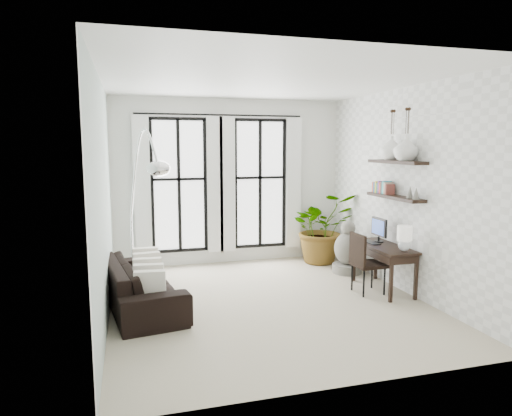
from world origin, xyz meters
name	(u,v)px	position (x,y,z in m)	size (l,w,h in m)	color
floor	(267,302)	(0.00, 0.00, 0.00)	(5.00, 5.00, 0.00)	#B5AA90
ceiling	(268,81)	(0.00, 0.00, 3.20)	(5.00, 5.00, 0.00)	white
wall_left	(103,200)	(-2.25, 0.00, 1.60)	(5.00, 5.00, 0.00)	#AABEB4
wall_right	(404,191)	(2.25, 0.00, 1.60)	(5.00, 5.00, 0.00)	white
wall_back	(230,182)	(0.00, 2.50, 1.60)	(4.50, 4.50, 0.00)	white
windows	(221,184)	(-0.20, 2.43, 1.56)	(3.26, 0.13, 2.65)	white
wall_shelves	(394,182)	(2.11, 0.09, 1.73)	(0.25, 1.30, 0.60)	black
sofa	(141,284)	(-1.80, 0.34, 0.33)	(2.27, 0.89, 0.66)	black
throw_pillows	(148,272)	(-1.70, 0.34, 0.50)	(0.40, 1.52, 0.40)	white
plant	(322,228)	(1.73, 1.96, 0.70)	(1.26, 1.09, 1.40)	#2D7228
desk	(385,248)	(1.95, -0.01, 0.69)	(0.52, 1.24, 1.13)	black
desk_chair	(364,259)	(1.57, 0.00, 0.54)	(0.47, 0.47, 0.96)	black
arc_lamp	(143,167)	(-1.70, 0.95, 1.97)	(0.76, 1.50, 2.57)	silver
buddha	(347,251)	(1.87, 1.13, 0.40)	(0.53, 0.53, 0.96)	gray
vase_a	(406,148)	(2.11, -0.20, 2.27)	(0.37, 0.37, 0.38)	white
vase_b	(391,148)	(2.11, 0.20, 2.27)	(0.37, 0.37, 0.38)	white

